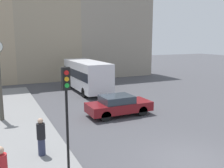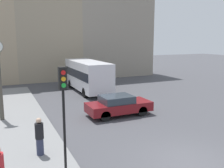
% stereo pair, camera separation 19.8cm
% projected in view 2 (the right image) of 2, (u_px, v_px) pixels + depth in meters
% --- Properties ---
extents(ground_plane, '(120.00, 120.00, 0.00)m').
position_uv_depth(ground_plane, '(189.00, 161.00, 10.63)').
color(ground_plane, '#47474C').
extents(sidewalk_corner, '(3.71, 21.78, 0.13)m').
position_uv_depth(sidewalk_corner, '(16.00, 119.00, 15.99)').
color(sidewalk_corner, gray).
rests_on(sidewalk_corner, ground_plane).
extents(building_row, '(26.17, 5.00, 15.45)m').
position_uv_depth(building_row, '(53.00, 22.00, 31.39)').
color(building_row, tan).
rests_on(building_row, ground_plane).
extents(sedan_car, '(4.37, 1.88, 1.38)m').
position_uv_depth(sedan_car, '(118.00, 105.00, 16.91)').
color(sedan_car, maroon).
rests_on(sedan_car, ground_plane).
extents(bus_distant, '(2.46, 7.64, 3.00)m').
position_uv_depth(bus_distant, '(88.00, 74.00, 24.44)').
color(bus_distant, silver).
rests_on(bus_distant, ground_plane).
extents(traffic_light_near, '(0.26, 0.24, 4.10)m').
position_uv_depth(traffic_light_near, '(63.00, 102.00, 8.30)').
color(traffic_light_near, black).
rests_on(traffic_light_near, sidewalk_corner).
extents(pedestrian_black_jacket, '(0.37, 0.37, 1.67)m').
position_uv_depth(pedestrian_black_jacket, '(40.00, 137.00, 10.80)').
color(pedestrian_black_jacket, '#2D334C').
rests_on(pedestrian_black_jacket, sidewalk_corner).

